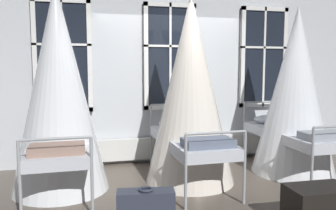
% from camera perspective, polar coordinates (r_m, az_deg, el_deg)
% --- Properties ---
extents(ground, '(19.86, 19.86, 0.00)m').
position_cam_1_polar(ground, '(5.04, 3.67, -12.65)').
color(ground, brown).
extents(back_wall_with_windows, '(9.11, 0.10, 3.05)m').
position_cam_1_polar(back_wall_with_windows, '(6.03, 0.09, 5.23)').
color(back_wall_with_windows, silver).
rests_on(back_wall_with_windows, ground).
extents(window_bank, '(4.40, 0.10, 2.63)m').
position_cam_1_polar(window_bank, '(5.94, 0.36, 0.82)').
color(window_bank, black).
rests_on(window_bank, ground).
extents(cot_first, '(1.25, 1.97, 2.73)m').
position_cam_1_polar(cot_first, '(4.73, -17.61, 2.21)').
color(cot_first, '#9EA3A8').
rests_on(cot_first, ground).
extents(cot_second, '(1.25, 1.97, 2.65)m').
position_cam_1_polar(cot_second, '(4.86, 3.70, 2.12)').
color(cot_second, '#9EA3A8').
rests_on(cot_second, ground).
extents(cot_third, '(1.25, 1.96, 2.55)m').
position_cam_1_polar(cot_third, '(5.63, 20.22, 1.84)').
color(cot_third, '#9EA3A8').
rests_on(cot_third, ground).
extents(travel_trunk, '(0.65, 0.41, 0.42)m').
position_cam_1_polar(travel_trunk, '(3.99, 23.56, -15.11)').
color(travel_trunk, black).
rests_on(travel_trunk, ground).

